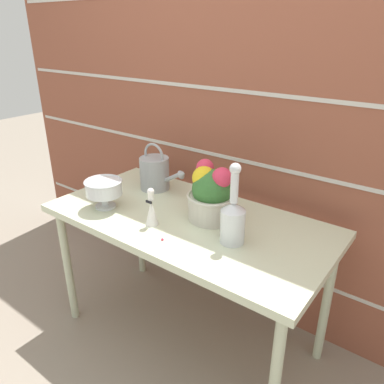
# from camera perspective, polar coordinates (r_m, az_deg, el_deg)

# --- Properties ---
(ground_plane) EXTENTS (12.00, 12.00, 0.00)m
(ground_plane) POSITION_cam_1_polar(r_m,az_deg,el_deg) (2.24, -0.57, -20.86)
(ground_plane) COLOR gray
(brick_wall) EXTENTS (3.60, 0.08, 2.20)m
(brick_wall) POSITION_cam_1_polar(r_m,az_deg,el_deg) (2.03, 7.37, 10.12)
(brick_wall) COLOR brown
(brick_wall) RESTS_ON ground_plane
(patio_table) EXTENTS (1.38, 0.69, 0.74)m
(patio_table) POSITION_cam_1_polar(r_m,az_deg,el_deg) (1.83, -0.66, -5.76)
(patio_table) COLOR beige
(patio_table) RESTS_ON ground_plane
(watering_can) EXTENTS (0.31, 0.16, 0.26)m
(watering_can) POSITION_cam_1_polar(r_m,az_deg,el_deg) (2.09, -5.64, 2.99)
(watering_can) COLOR #9EA3A8
(watering_can) RESTS_ON patio_table
(crystal_pedestal_bowl) EXTENTS (0.19, 0.19, 0.15)m
(crystal_pedestal_bowl) POSITION_cam_1_polar(r_m,az_deg,el_deg) (1.90, -13.29, 0.51)
(crystal_pedestal_bowl) COLOR silver
(crystal_pedestal_bowl) RESTS_ON patio_table
(flower_planter) EXTENTS (0.24, 0.24, 0.28)m
(flower_planter) POSITION_cam_1_polar(r_m,az_deg,el_deg) (1.74, 2.99, -0.26)
(flower_planter) COLOR beige
(flower_planter) RESTS_ON patio_table
(glass_decanter) EXTENTS (0.10, 0.10, 0.35)m
(glass_decanter) POSITION_cam_1_polar(r_m,az_deg,el_deg) (1.56, 6.25, -3.96)
(glass_decanter) COLOR silver
(glass_decanter) RESTS_ON patio_table
(figurine_vase) EXTENTS (0.06, 0.06, 0.18)m
(figurine_vase) POSITION_cam_1_polar(r_m,az_deg,el_deg) (1.71, -6.19, -2.74)
(figurine_vase) COLOR white
(figurine_vase) RESTS_ON patio_table
(fallen_petal) EXTENTS (0.01, 0.01, 0.01)m
(fallen_petal) POSITION_cam_1_polar(r_m,az_deg,el_deg) (1.62, -4.53, -7.23)
(fallen_petal) COLOR #E03856
(fallen_petal) RESTS_ON patio_table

